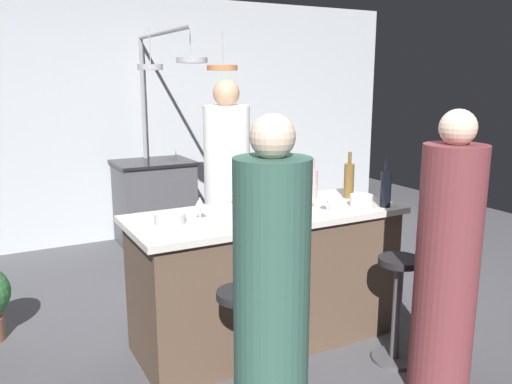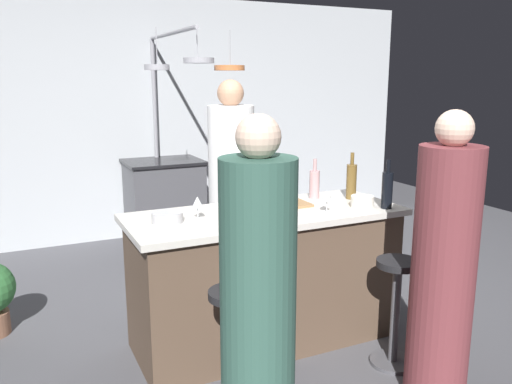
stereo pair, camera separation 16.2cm
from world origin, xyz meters
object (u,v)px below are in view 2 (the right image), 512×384
at_px(cutting_board, 285,205).
at_px(wine_bottle_amber, 351,181).
at_px(guest_right, 443,271).
at_px(wine_glass_near_left_guest, 327,197).
at_px(wine_bottle_dark, 387,189).
at_px(wine_glass_near_right_guest, 230,190).
at_px(wine_bottle_red, 257,203).
at_px(bar_stool_left, 234,345).
at_px(wine_bottle_green, 280,198).
at_px(guest_left, 258,308).
at_px(chef, 232,197).
at_px(wine_glass_by_chef, 197,203).
at_px(mixing_bowl_steel, 167,217).
at_px(wine_bottle_rose, 314,183).
at_px(mixing_bowl_ceramic, 362,202).
at_px(pepper_mill, 246,192).
at_px(bar_stool_right, 396,308).
at_px(stove_range, 165,201).

height_order(cutting_board, wine_bottle_amber, wine_bottle_amber).
relative_size(guest_right, wine_glass_near_left_guest, 10.91).
relative_size(wine_bottle_dark, wine_glass_near_right_guest, 2.23).
bearing_deg(wine_bottle_red, bar_stool_left, -128.43).
bearing_deg(wine_bottle_green, cutting_board, 54.76).
distance_m(bar_stool_left, cutting_board, 1.11).
bearing_deg(guest_left, cutting_board, 56.16).
xyz_separation_m(chef, guest_left, (-0.66, -1.86, -0.06)).
bearing_deg(wine_bottle_green, guest_left, -123.47).
bearing_deg(cutting_board, wine_glass_by_chef, -173.50).
height_order(bar_stool_left, mixing_bowl_steel, mixing_bowl_steel).
relative_size(wine_bottle_rose, mixing_bowl_ceramic, 1.87).
distance_m(pepper_mill, wine_glass_near_right_guest, 0.13).
height_order(bar_stool_right, mixing_bowl_steel, mixing_bowl_steel).
bearing_deg(stove_range, wine_bottle_green, -89.34).
bearing_deg(wine_glass_near_right_guest, mixing_bowl_steel, -154.47).
bearing_deg(mixing_bowl_steel, wine_glass_near_right_guest, 25.53).
xyz_separation_m(bar_stool_right, mixing_bowl_steel, (-1.23, 0.64, 0.56)).
distance_m(guest_left, wine_bottle_dark, 1.51).
bearing_deg(guest_right, chef, 103.48).
bearing_deg(mixing_bowl_ceramic, guest_left, -145.00).
bearing_deg(wine_glass_near_right_guest, stove_range, 86.41).
relative_size(stove_range, wine_bottle_rose, 3.11).
distance_m(guest_left, wine_bottle_green, 1.05).
relative_size(bar_stool_right, wine_bottle_green, 2.28).
distance_m(wine_bottle_red, wine_bottle_green, 0.18).
bearing_deg(chef, wine_bottle_rose, -62.03).
xyz_separation_m(chef, mixing_bowl_steel, (-0.77, -0.85, 0.13)).
bearing_deg(wine_glass_near_right_guest, wine_glass_by_chef, -141.30).
bearing_deg(mixing_bowl_steel, bar_stool_left, -76.64).
bearing_deg(wine_bottle_red, bar_stool_right, -31.08).
distance_m(cutting_board, wine_bottle_green, 0.29).
height_order(chef, wine_glass_near_right_guest, chef).
bearing_deg(chef, stove_range, 94.54).
distance_m(guest_left, wine_glass_by_chef, 1.03).
height_order(guest_right, wine_bottle_rose, guest_right).
bearing_deg(cutting_board, wine_bottle_green, -125.24).
relative_size(wine_bottle_amber, mixing_bowl_steel, 1.78).
distance_m(chef, wine_glass_by_chef, 1.07).
bearing_deg(guest_right, bar_stool_right, 88.79).
xyz_separation_m(chef, bar_stool_right, (0.45, -1.49, -0.43)).
xyz_separation_m(cutting_board, mixing_bowl_steel, (-0.83, -0.06, 0.02)).
bearing_deg(wine_glass_near_right_guest, wine_glass_near_left_guest, -43.82).
relative_size(cutting_board, wine_glass_near_right_guest, 2.19).
relative_size(wine_glass_near_right_guest, mixing_bowl_ceramic, 0.96).
bearing_deg(mixing_bowl_steel, stove_range, 75.06).
distance_m(wine_bottle_dark, mixing_bowl_steel, 1.44).
bearing_deg(wine_glass_near_left_guest, mixing_bowl_steel, 167.81).
distance_m(guest_right, mixing_bowl_ceramic, 0.83).
bearing_deg(guest_left, mixing_bowl_steel, 96.54).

